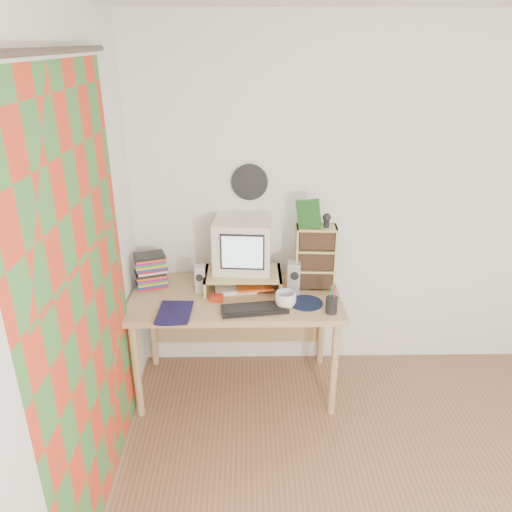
{
  "coord_description": "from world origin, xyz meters",
  "views": [
    {
      "loc": [
        -0.94,
        -1.58,
        2.32
      ],
      "look_at": [
        -0.89,
        1.33,
        1.06
      ],
      "focal_mm": 35.0,
      "sensor_mm": 36.0,
      "label": 1
    }
  ],
  "objects_px": {
    "desk": "(236,308)",
    "diary": "(158,311)",
    "keyboard": "(255,309)",
    "cd_rack": "(315,258)",
    "crt_monitor": "(242,246)",
    "mug": "(285,300)",
    "dvd_stack": "(150,267)"
  },
  "relations": [
    {
      "from": "desk",
      "to": "diary",
      "type": "xyz_separation_m",
      "value": [
        -0.48,
        -0.31,
        0.16
      ]
    },
    {
      "from": "keyboard",
      "to": "cd_rack",
      "type": "bearing_deg",
      "value": 29.84
    },
    {
      "from": "cd_rack",
      "to": "diary",
      "type": "bearing_deg",
      "value": -157.67
    },
    {
      "from": "diary",
      "to": "cd_rack",
      "type": "bearing_deg",
      "value": 20.82
    },
    {
      "from": "diary",
      "to": "desk",
      "type": "bearing_deg",
      "value": 35.01
    },
    {
      "from": "crt_monitor",
      "to": "mug",
      "type": "relative_size",
      "value": 2.71
    },
    {
      "from": "keyboard",
      "to": "diary",
      "type": "bearing_deg",
      "value": 175.04
    },
    {
      "from": "diary",
      "to": "dvd_stack",
      "type": "bearing_deg",
      "value": 106.78
    },
    {
      "from": "desk",
      "to": "diary",
      "type": "distance_m",
      "value": 0.59
    },
    {
      "from": "desk",
      "to": "crt_monitor",
      "type": "distance_m",
      "value": 0.44
    },
    {
      "from": "keyboard",
      "to": "mug",
      "type": "height_order",
      "value": "mug"
    },
    {
      "from": "dvd_stack",
      "to": "mug",
      "type": "height_order",
      "value": "dvd_stack"
    },
    {
      "from": "dvd_stack",
      "to": "cd_rack",
      "type": "xyz_separation_m",
      "value": [
        1.12,
        -0.04,
        0.08
      ]
    },
    {
      "from": "desk",
      "to": "crt_monitor",
      "type": "bearing_deg",
      "value": 60.56
    },
    {
      "from": "cd_rack",
      "to": "mug",
      "type": "bearing_deg",
      "value": -124.76
    },
    {
      "from": "dvd_stack",
      "to": "cd_rack",
      "type": "relative_size",
      "value": 0.64
    },
    {
      "from": "keyboard",
      "to": "crt_monitor",
      "type": "bearing_deg",
      "value": 93.94
    },
    {
      "from": "mug",
      "to": "desk",
      "type": "bearing_deg",
      "value": 143.39
    },
    {
      "from": "dvd_stack",
      "to": "cd_rack",
      "type": "bearing_deg",
      "value": -20.67
    },
    {
      "from": "desk",
      "to": "mug",
      "type": "height_order",
      "value": "mug"
    },
    {
      "from": "desk",
      "to": "keyboard",
      "type": "relative_size",
      "value": 3.36
    },
    {
      "from": "keyboard",
      "to": "diary",
      "type": "relative_size",
      "value": 1.66
    },
    {
      "from": "cd_rack",
      "to": "keyboard",
      "type": "bearing_deg",
      "value": -138.99
    },
    {
      "from": "desk",
      "to": "diary",
      "type": "bearing_deg",
      "value": -146.73
    },
    {
      "from": "crt_monitor",
      "to": "keyboard",
      "type": "height_order",
      "value": "crt_monitor"
    },
    {
      "from": "diary",
      "to": "mug",
      "type": "bearing_deg",
      "value": 6.97
    },
    {
      "from": "crt_monitor",
      "to": "diary",
      "type": "relative_size",
      "value": 1.47
    },
    {
      "from": "crt_monitor",
      "to": "diary",
      "type": "height_order",
      "value": "crt_monitor"
    },
    {
      "from": "keyboard",
      "to": "diary",
      "type": "xyz_separation_m",
      "value": [
        -0.6,
        -0.03,
        0.01
      ]
    },
    {
      "from": "desk",
      "to": "keyboard",
      "type": "xyz_separation_m",
      "value": [
        0.13,
        -0.28,
        0.15
      ]
    },
    {
      "from": "desk",
      "to": "dvd_stack",
      "type": "distance_m",
      "value": 0.65
    },
    {
      "from": "keyboard",
      "to": "dvd_stack",
      "type": "xyz_separation_m",
      "value": [
        -0.71,
        0.36,
        0.13
      ]
    }
  ]
}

